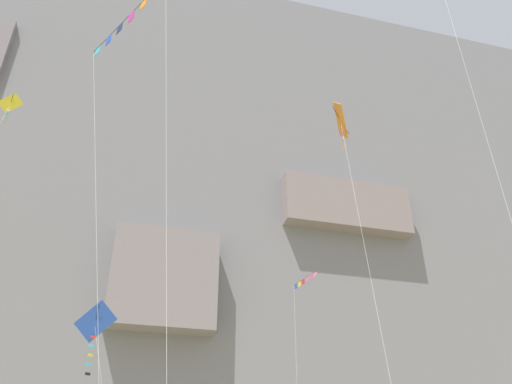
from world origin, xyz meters
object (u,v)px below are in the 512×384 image
Objects in this scene: kite_diamond_near_cliff at (96,329)px; kite_banner_mid_center at (304,297)px; kite_diamond_low_center at (2,120)px; kite_banner_high_right at (124,33)px; kite_diamond_upper_right at (342,128)px.

kite_banner_mid_center is at bearing 45.88° from kite_diamond_near_cliff.
kite_diamond_low_center reaches higher than kite_banner_high_right.
kite_diamond_near_cliff is at bearing -42.74° from kite_diamond_low_center.
kite_diamond_low_center is at bearing -161.57° from kite_banner_mid_center.
kite_banner_mid_center is at bearing 75.85° from kite_diamond_upper_right.
kite_banner_mid_center reaches higher than kite_diamond_near_cliff.
kite_diamond_low_center is 1.41× the size of kite_banner_mid_center.
kite_diamond_near_cliff is at bearing 155.01° from kite_diamond_upper_right.
kite_diamond_low_center is 11.58m from kite_banner_high_right.
kite_diamond_upper_right is at bearing -34.01° from kite_diamond_low_center.
kite_diamond_low_center is 1.36× the size of kite_diamond_upper_right.
kite_banner_mid_center is at bearing 45.55° from kite_banner_high_right.
kite_diamond_low_center reaches higher than kite_banner_mid_center.
kite_diamond_low_center is at bearing 130.83° from kite_banner_high_right.
kite_diamond_near_cliff is at bearing 39.97° from kite_banner_high_right.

